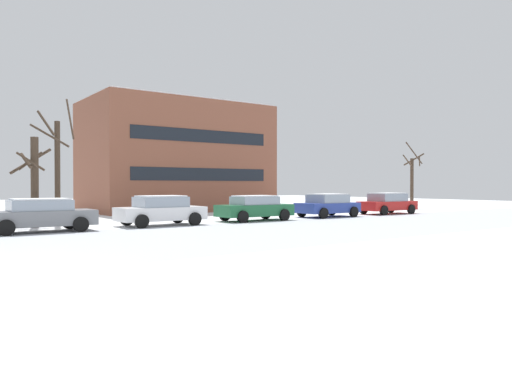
{
  "coord_description": "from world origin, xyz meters",
  "views": [
    {
      "loc": [
        -1.21,
        -12.76,
        1.98
      ],
      "look_at": [
        11.99,
        5.63,
        1.66
      ],
      "focal_mm": 34.52,
      "sensor_mm": 36.0,
      "label": 1
    }
  ],
  "objects_px": {
    "parked_car_red": "(388,203)",
    "parked_car_green": "(255,208)",
    "parked_car_gray": "(40,215)",
    "parked_car_blue": "(328,205)",
    "parked_car_white": "(161,210)"
  },
  "relations": [
    {
      "from": "parked_car_green",
      "to": "parked_car_blue",
      "type": "relative_size",
      "value": 1.09
    },
    {
      "from": "parked_car_green",
      "to": "parked_car_red",
      "type": "bearing_deg",
      "value": -0.24
    },
    {
      "from": "parked_car_blue",
      "to": "parked_car_red",
      "type": "height_order",
      "value": "parked_car_red"
    },
    {
      "from": "parked_car_gray",
      "to": "parked_car_red",
      "type": "distance_m",
      "value": 22.26
    },
    {
      "from": "parked_car_blue",
      "to": "parked_car_white",
      "type": "bearing_deg",
      "value": 179.55
    },
    {
      "from": "parked_car_white",
      "to": "parked_car_red",
      "type": "xyz_separation_m",
      "value": [
        16.7,
        -0.15,
        -0.01
      ]
    },
    {
      "from": "parked_car_red",
      "to": "parked_car_green",
      "type": "bearing_deg",
      "value": 179.76
    },
    {
      "from": "parked_car_white",
      "to": "parked_car_green",
      "type": "relative_size",
      "value": 0.98
    },
    {
      "from": "parked_car_gray",
      "to": "parked_car_blue",
      "type": "bearing_deg",
      "value": 0.42
    },
    {
      "from": "parked_car_white",
      "to": "parked_car_green",
      "type": "distance_m",
      "value": 5.57
    },
    {
      "from": "parked_car_green",
      "to": "parked_car_red",
      "type": "relative_size",
      "value": 0.98
    },
    {
      "from": "parked_car_gray",
      "to": "parked_car_blue",
      "type": "distance_m",
      "value": 16.7
    },
    {
      "from": "parked_car_white",
      "to": "parked_car_green",
      "type": "bearing_deg",
      "value": -1.11
    },
    {
      "from": "parked_car_gray",
      "to": "parked_car_green",
      "type": "distance_m",
      "value": 11.13
    },
    {
      "from": "parked_car_gray",
      "to": "parked_car_blue",
      "type": "relative_size",
      "value": 1.11
    }
  ]
}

